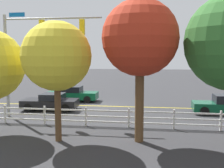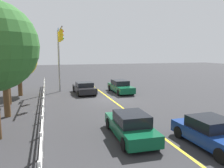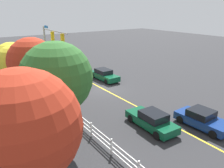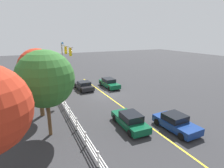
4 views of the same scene
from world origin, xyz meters
TOP-DOWN VIEW (x-y plane):
  - ground_plane at (0.00, 0.00)m, footprint 120.00×120.00m
  - lane_center_stripe at (-4.00, 0.00)m, footprint 28.00×0.16m
  - signal_assembly at (3.58, 4.49)m, footprint 6.75×0.38m
  - car_0 at (3.40, 2.00)m, footprint 4.34×2.15m
  - car_1 at (2.92, -2.04)m, footprint 4.73×1.85m
  - car_2 at (-9.74, 1.69)m, footprint 4.58×1.94m
  - car_3 at (-11.87, -1.73)m, footprint 4.26×2.15m
  - white_rail_fence at (-3.00, 6.20)m, footprint 26.10×0.10m
  - tree_0 at (-3.68, 8.64)m, footprint 3.69×3.69m
  - tree_1 at (-7.99, 8.41)m, footprint 4.54×4.54m
  - tree_2 at (-13.10, 11.68)m, footprint 4.38×4.38m
  - tree_3 at (0.31, 9.09)m, footprint 3.38×3.38m
  - tree_4 at (4.21, 8.61)m, footprint 3.76×3.76m

SIDE VIEW (x-z plane):
  - ground_plane at x=0.00m, z-range 0.00..0.00m
  - lane_center_stripe at x=-4.00m, z-range 0.00..0.01m
  - white_rail_fence at x=-3.00m, z-range 0.03..1.18m
  - car_0 at x=3.40m, z-range -0.03..1.27m
  - car_3 at x=-11.87m, z-range -0.03..1.34m
  - car_2 at x=-9.74m, z-range -0.04..1.36m
  - car_1 at x=2.92m, z-range -0.02..1.37m
  - tree_4 at x=4.21m, z-range 0.91..6.55m
  - tree_3 at x=0.31m, z-range 1.24..7.14m
  - tree_2 at x=-13.10m, z-range 1.30..8.32m
  - tree_1 at x=-7.99m, z-range 1.28..8.39m
  - signal_assembly at x=3.58m, z-range 1.42..8.50m
  - tree_0 at x=-3.68m, z-range 1.57..8.49m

